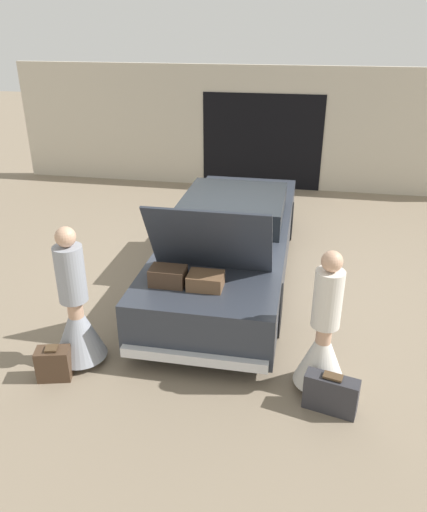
% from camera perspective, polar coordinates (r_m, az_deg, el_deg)
% --- Properties ---
extents(ground_plane, '(40.00, 40.00, 0.00)m').
position_cam_1_polar(ground_plane, '(8.03, 1.90, -2.03)').
color(ground_plane, '#7F705B').
extents(garage_wall_back, '(12.00, 0.14, 2.80)m').
position_cam_1_polar(garage_wall_back, '(12.06, 5.64, 14.24)').
color(garage_wall_back, beige).
rests_on(garage_wall_back, ground_plane).
extents(car, '(1.81, 5.30, 1.79)m').
position_cam_1_polar(car, '(7.80, 1.96, 1.77)').
color(car, '#2D333D').
rests_on(car, ground_plane).
extents(person_left, '(0.61, 0.61, 1.72)m').
position_cam_1_polar(person_left, '(5.98, -15.40, -6.67)').
color(person_left, tan).
rests_on(person_left, ground_plane).
extents(person_right, '(0.57, 0.57, 1.66)m').
position_cam_1_polar(person_right, '(5.51, 12.40, -9.55)').
color(person_right, tan).
rests_on(person_right, ground_plane).
extents(suitcase_beside_left_person, '(0.41, 0.30, 0.41)m').
position_cam_1_polar(suitcase_beside_left_person, '(6.02, -17.78, -11.63)').
color(suitcase_beside_left_person, '#473323').
rests_on(suitcase_beside_left_person, ground_plane).
extents(suitcase_beside_right_person, '(0.58, 0.31, 0.44)m').
position_cam_1_polar(suitcase_beside_right_person, '(5.47, 13.26, -15.07)').
color(suitcase_beside_right_person, '#2D2D33').
rests_on(suitcase_beside_right_person, ground_plane).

